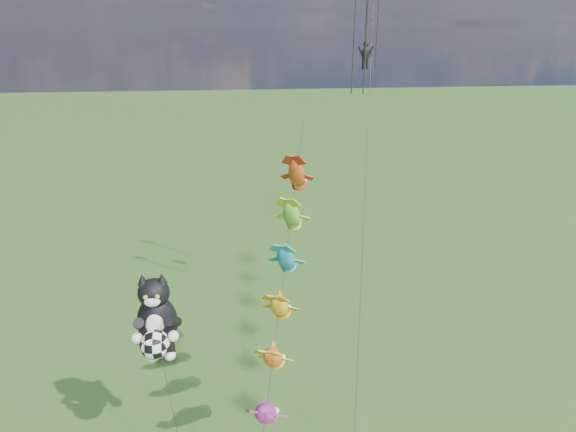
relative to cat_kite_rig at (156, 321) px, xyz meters
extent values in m
cylinder|color=black|center=(0.54, -1.26, -4.52)|extent=(1.11, 2.56, 5.65)
ellipsoid|color=black|center=(0.00, 0.27, -0.25)|extent=(2.46, 2.25, 2.91)
ellipsoid|color=black|center=(0.00, 0.18, 1.49)|extent=(1.95, 1.86, 1.48)
cone|color=black|center=(-0.46, 0.18, 2.26)|extent=(0.66, 0.66, 0.55)
cone|color=black|center=(0.45, 0.18, 2.26)|extent=(0.66, 0.66, 0.55)
ellipsoid|color=white|center=(0.00, -0.41, 1.35)|extent=(0.85, 0.63, 0.53)
ellipsoid|color=white|center=(0.00, -0.41, 0.03)|extent=(0.97, 0.65, 1.20)
sphere|color=gold|center=(-0.28, -0.47, 1.65)|extent=(0.22, 0.22, 0.22)
sphere|color=gold|center=(0.27, -0.47, 1.65)|extent=(0.22, 0.22, 0.22)
sphere|color=white|center=(-0.87, -0.68, -0.47)|extent=(0.55, 0.55, 0.55)
sphere|color=white|center=(0.86, -0.68, -0.47)|extent=(0.55, 0.55, 0.55)
sphere|color=white|center=(-0.46, 0.14, -2.20)|extent=(0.58, 0.58, 0.58)
sphere|color=white|center=(0.45, 0.14, -2.20)|extent=(0.58, 0.58, 0.58)
sphere|color=white|center=(0.00, -0.95, -0.70)|extent=(1.43, 1.43, 1.43)
cylinder|color=black|center=(6.08, -0.22, 0.46)|extent=(4.40, 15.23, 15.63)
ellipsoid|color=#D8339B|center=(5.12, -3.56, -2.97)|extent=(1.56, 2.68, 2.52)
ellipsoid|color=red|center=(5.61, -1.86, -1.22)|extent=(1.56, 2.68, 2.52)
ellipsoid|color=yellow|center=(6.10, -0.16, 0.52)|extent=(1.56, 2.68, 2.52)
ellipsoid|color=blue|center=(6.59, 1.54, 2.27)|extent=(1.56, 2.68, 2.52)
ellipsoid|color=green|center=(7.08, 3.25, 4.02)|extent=(1.56, 2.68, 2.52)
ellipsoid|color=orange|center=(7.57, 4.95, 5.77)|extent=(1.56, 2.68, 2.52)
cylinder|color=black|center=(11.55, 4.94, 4.64)|extent=(4.17, 16.59, 23.97)
cylinder|color=black|center=(11.79, 10.41, 12.66)|extent=(0.08, 0.08, 6.86)
cylinder|color=black|center=(12.53, 10.41, 12.66)|extent=(0.08, 0.08, 6.86)
cylinder|color=black|center=(13.23, 13.22, 14.39)|extent=(0.08, 0.08, 7.50)
cylinder|color=black|center=(14.01, 13.22, 14.39)|extent=(0.08, 0.08, 7.50)
camera|label=1|loc=(4.30, -20.66, 13.62)|focal=30.00mm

